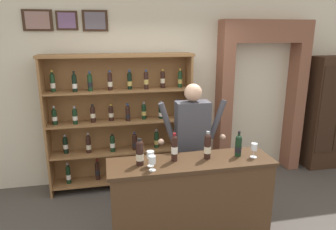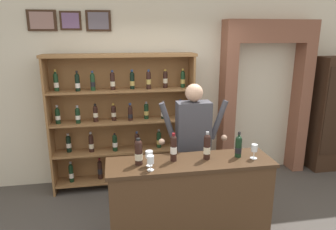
# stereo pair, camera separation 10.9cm
# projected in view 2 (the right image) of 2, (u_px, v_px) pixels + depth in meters

# --- Properties ---
(back_wall) EXTENTS (12.00, 0.19, 3.43)m
(back_wall) POSITION_uv_depth(u_px,v_px,m) (152.00, 72.00, 4.76)
(back_wall) COLOR beige
(back_wall) RESTS_ON ground
(wine_shelf) EXTENTS (2.14, 0.37, 2.03)m
(wine_shelf) POSITION_uv_depth(u_px,v_px,m) (123.00, 118.00, 4.54)
(wine_shelf) COLOR olive
(wine_shelf) RESTS_ON ground
(archway_doorway) EXTENTS (1.49, 0.45, 2.51)m
(archway_doorway) POSITION_uv_depth(u_px,v_px,m) (263.00, 89.00, 5.01)
(archway_doorway) COLOR brown
(archway_doorway) RESTS_ON ground
(side_cabinet) EXTENTS (0.74, 0.43, 1.94)m
(side_cabinet) POSITION_uv_depth(u_px,v_px,m) (334.00, 114.00, 5.20)
(side_cabinet) COLOR #382316
(side_cabinet) RESTS_ON ground
(tasting_counter) EXTENTS (1.80, 0.51, 0.98)m
(tasting_counter) POSITION_uv_depth(u_px,v_px,m) (190.00, 202.00, 3.39)
(tasting_counter) COLOR #4C331E
(tasting_counter) RESTS_ON ground
(shopkeeper) EXTENTS (0.90, 0.22, 1.72)m
(shopkeeper) POSITION_uv_depth(u_px,v_px,m) (193.00, 135.00, 3.84)
(shopkeeper) COLOR #2D3347
(shopkeeper) RESTS_ON ground
(tasting_bottle_bianco) EXTENTS (0.08, 0.08, 0.29)m
(tasting_bottle_bianco) POSITION_uv_depth(u_px,v_px,m) (139.00, 152.00, 3.15)
(tasting_bottle_bianco) COLOR black
(tasting_bottle_bianco) RESTS_ON tasting_counter
(tasting_bottle_prosecco) EXTENTS (0.07, 0.07, 0.31)m
(tasting_bottle_prosecco) POSITION_uv_depth(u_px,v_px,m) (174.00, 148.00, 3.24)
(tasting_bottle_prosecco) COLOR black
(tasting_bottle_prosecco) RESTS_ON tasting_counter
(tasting_bottle_rosso) EXTENTS (0.07, 0.07, 0.31)m
(tasting_bottle_rosso) POSITION_uv_depth(u_px,v_px,m) (207.00, 146.00, 3.28)
(tasting_bottle_rosso) COLOR black
(tasting_bottle_rosso) RESTS_ON tasting_counter
(tasting_bottle_vin_santo) EXTENTS (0.07, 0.07, 0.29)m
(tasting_bottle_vin_santo) POSITION_uv_depth(u_px,v_px,m) (238.00, 146.00, 3.35)
(tasting_bottle_vin_santo) COLOR black
(tasting_bottle_vin_santo) RESTS_ON tasting_counter
(wine_glass_left) EXTENTS (0.07, 0.07, 0.16)m
(wine_glass_left) POSITION_uv_depth(u_px,v_px,m) (150.00, 160.00, 3.02)
(wine_glass_left) COLOR silver
(wine_glass_left) RESTS_ON tasting_counter
(wine_glass_center) EXTENTS (0.08, 0.08, 0.16)m
(wine_glass_center) POSITION_uv_depth(u_px,v_px,m) (254.00, 149.00, 3.31)
(wine_glass_center) COLOR silver
(wine_glass_center) RESTS_ON tasting_counter
(wine_glass_right) EXTENTS (0.08, 0.08, 0.16)m
(wine_glass_right) POSITION_uv_depth(u_px,v_px,m) (149.00, 155.00, 3.12)
(wine_glass_right) COLOR silver
(wine_glass_right) RESTS_ON tasting_counter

